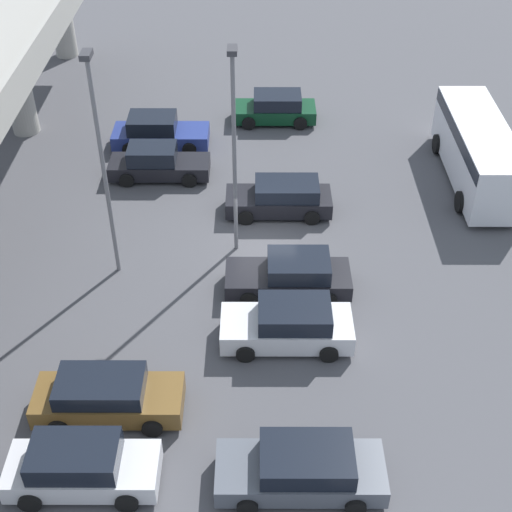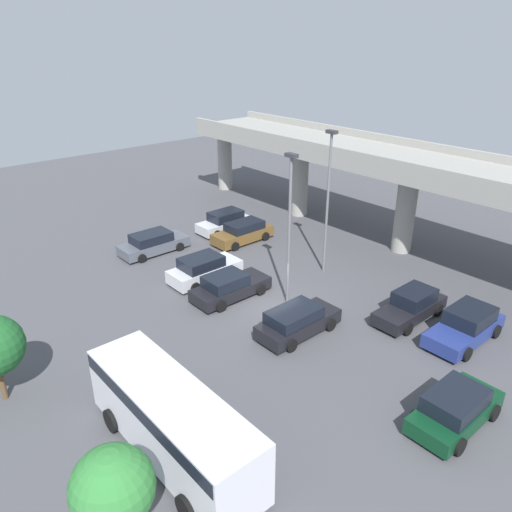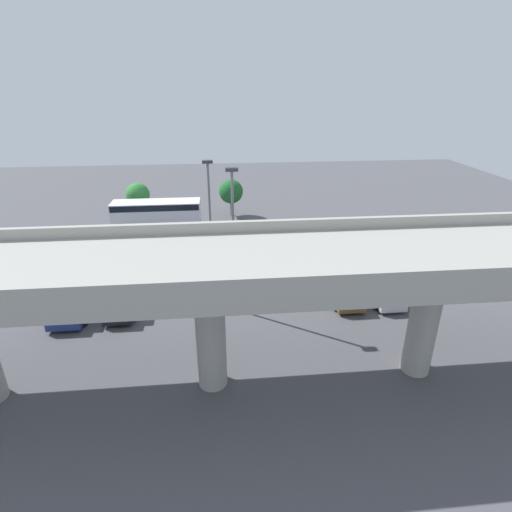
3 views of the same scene
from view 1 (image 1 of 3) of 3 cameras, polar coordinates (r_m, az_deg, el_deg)
The scene contains 13 objects.
ground_plane at distance 29.73m, azimuth 0.71°, elevation 0.61°, with size 87.43×87.43×0.00m, color #4C4C51.
parked_car_0 at distance 21.34m, azimuth 3.72°, elevation -16.61°, with size 2.16×4.88×1.48m.
parked_car_1 at distance 23.39m, azimuth -11.85°, elevation -10.94°, with size 2.05×4.69×1.52m.
parked_car_2 at distance 25.13m, azimuth 2.63°, elevation -5.51°, with size 2.19×4.64×1.64m.
parked_car_3 at distance 27.26m, azimuth 2.82°, elevation -1.56°, with size 2.18×4.79×1.53m.
parked_car_4 at distance 31.51m, azimuth 2.02°, elevation 4.68°, with size 2.11×4.65×1.53m.
parked_car_5 at distance 34.33m, azimuth -7.89°, elevation 7.37°, with size 1.99×4.73×1.62m.
parked_car_6 at distance 36.93m, azimuth -7.81°, elevation 9.78°, with size 2.21×4.83×1.67m.
parked_car_7 at distance 39.04m, azimuth 1.55°, elevation 11.74°, with size 2.16×4.42×1.57m.
parked_car_8 at distance 21.86m, azimuth -13.86°, elevation -16.03°, with size 1.99×4.38×1.60m.
shuttle_bus at distance 34.82m, azimuth 17.35°, elevation 8.22°, with size 8.41×2.66×2.86m.
lamp_post_near_aisle at distance 26.99m, azimuth -1.76°, elevation 9.15°, with size 0.70×0.35×8.67m.
lamp_post_mid_lot at distance 26.23m, azimuth -12.25°, elevation 7.87°, with size 0.70×0.35×9.09m.
Camera 1 is at (-23.58, 0.32, 18.10)m, focal length 50.00 mm.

